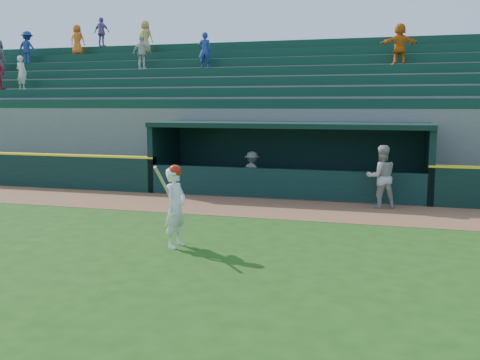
{
  "coord_description": "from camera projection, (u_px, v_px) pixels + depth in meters",
  "views": [
    {
      "loc": [
        3.42,
        -10.41,
        3.07
      ],
      "look_at": [
        0.0,
        1.6,
        1.3
      ],
      "focal_mm": 40.0,
      "sensor_mm": 36.0,
      "label": 1
    }
  ],
  "objects": [
    {
      "name": "ground",
      "position": [
        219.0,
        251.0,
        11.27
      ],
      "size": [
        120.0,
        120.0,
        0.0
      ],
      "primitive_type": "plane",
      "color": "#1F4812",
      "rests_on": "ground"
    },
    {
      "name": "warning_track",
      "position": [
        270.0,
        208.0,
        15.93
      ],
      "size": [
        40.0,
        3.0,
        0.01
      ],
      "primitive_type": "cube",
      "color": "brown",
      "rests_on": "ground"
    },
    {
      "name": "dugout_player_front",
      "position": [
        381.0,
        177.0,
        15.88
      ],
      "size": [
        1.09,
        0.96,
        1.88
      ],
      "primitive_type": "imported",
      "rotation": [
        0.0,
        0.0,
        3.47
      ],
      "color": "#A6A6A1",
      "rests_on": "ground"
    },
    {
      "name": "batter_at_plate",
      "position": [
        175.0,
        206.0,
        11.5
      ],
      "size": [
        0.55,
        0.81,
        1.81
      ],
      "color": "white",
      "rests_on": "ground"
    },
    {
      "name": "dugout_player_inside",
      "position": [
        252.0,
        172.0,
        18.64
      ],
      "size": [
        1.07,
        0.86,
        1.45
      ],
      "primitive_type": "imported",
      "rotation": [
        0.0,
        0.0,
        2.75
      ],
      "color": "#979792",
      "rests_on": "ground"
    },
    {
      "name": "dugout",
      "position": [
        290.0,
        154.0,
        18.7
      ],
      "size": [
        9.4,
        2.8,
        2.46
      ],
      "color": "slate",
      "rests_on": "ground"
    },
    {
      "name": "stands",
      "position": [
        309.0,
        120.0,
        22.9
      ],
      "size": [
        34.5,
        6.31,
        7.45
      ],
      "color": "slate",
      "rests_on": "ground"
    }
  ]
}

